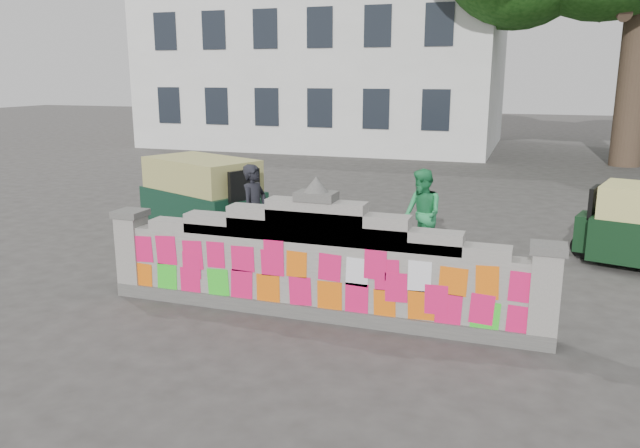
# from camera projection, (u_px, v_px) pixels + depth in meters

# --- Properties ---
(ground) EXTENTS (100.00, 100.00, 0.00)m
(ground) POSITION_uv_depth(u_px,v_px,m) (316.00, 316.00, 8.88)
(ground) COLOR #383533
(ground) RESTS_ON ground
(parapet_wall) EXTENTS (6.48, 0.44, 2.01)m
(parapet_wall) POSITION_uv_depth(u_px,v_px,m) (316.00, 266.00, 8.70)
(parapet_wall) COLOR #4C4C49
(parapet_wall) RESTS_ON ground
(building) EXTENTS (16.00, 10.00, 8.90)m
(building) POSITION_uv_depth(u_px,v_px,m) (330.00, 60.00, 30.37)
(building) COLOR silver
(building) RESTS_ON ground
(cyclist_bike) EXTENTS (1.90, 0.96, 0.95)m
(cyclist_bike) POSITION_uv_depth(u_px,v_px,m) (255.00, 243.00, 10.89)
(cyclist_bike) COLOR black
(cyclist_bike) RESTS_ON ground
(cyclist_rider) EXTENTS (0.49, 0.65, 1.62)m
(cyclist_rider) POSITION_uv_depth(u_px,v_px,m) (255.00, 225.00, 10.81)
(cyclist_rider) COLOR black
(cyclist_rider) RESTS_ON ground
(pedestrian) EXTENTS (1.00, 1.03, 1.68)m
(pedestrian) POSITION_uv_depth(u_px,v_px,m) (422.00, 214.00, 11.49)
(pedestrian) COLOR #2BA05A
(pedestrian) RESTS_ON ground
(rickshaw_left) EXTENTS (3.08, 2.30, 1.66)m
(rickshaw_left) POSITION_uv_depth(u_px,v_px,m) (205.00, 197.00, 13.02)
(rickshaw_left) COLOR #103021
(rickshaw_left) RESTS_ON ground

